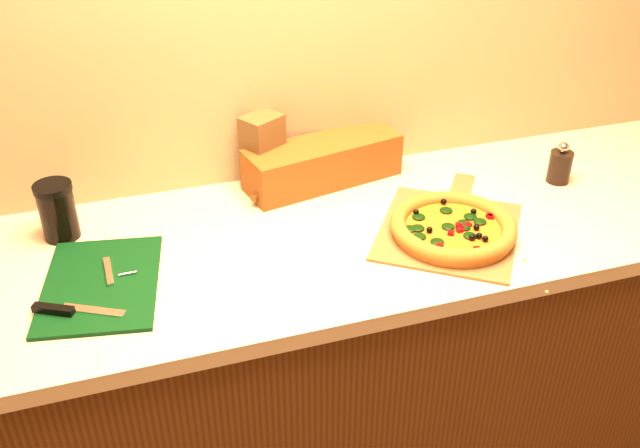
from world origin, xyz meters
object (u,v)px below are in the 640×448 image
Objects in this scene: pizza_peel at (449,228)px; rolling_pin at (303,174)px; pepper_grinder at (560,166)px; pizza at (453,228)px; dark_jar at (58,211)px; cutting_board at (100,285)px.

pizza_peel is 0.44m from rolling_pin.
pizza is at bearing -157.75° from pepper_grinder.
pepper_grinder is 0.82× the size of dark_jar.
cutting_board is 1.23m from pepper_grinder.
dark_jar is (-0.07, 0.24, 0.07)m from cutting_board.
pizza is 2.11× the size of dark_jar.
pepper_grinder is (0.40, 0.16, 0.02)m from pizza.
pepper_grinder reaches higher than cutting_board.
pizza_peel is at bearing -16.03° from dark_jar.
pepper_grinder is 0.70m from rolling_pin.
pepper_grinder is at bearing 53.97° from pizza_peel.
dark_jar is at bearing 174.45° from pepper_grinder.
pizza is 0.90× the size of rolling_pin.
cutting_board is 0.26m from dark_jar.
rolling_pin is (-0.27, 0.34, 0.02)m from pizza_peel.
pizza is at bearing -54.96° from rolling_pin.
rolling_pin is 0.64m from dark_jar.
pepper_grinder is (1.22, 0.11, 0.04)m from cutting_board.
pizza and rolling_pin have the same top height.
rolling_pin is at bearing 7.46° from dark_jar.
pizza_peel is 1.32× the size of cutting_board.
dark_jar is (-1.30, 0.13, 0.02)m from pepper_grinder.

